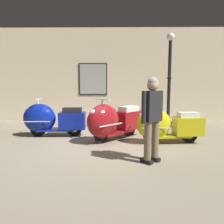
# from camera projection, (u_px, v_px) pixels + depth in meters

# --- Properties ---
(ground_plane) EXTENTS (60.00, 60.00, 0.00)m
(ground_plane) POSITION_uv_depth(u_px,v_px,m) (102.00, 145.00, 5.04)
(ground_plane) COLOR gray
(showroom_back_wall) EXTENTS (18.00, 0.24, 3.71)m
(showroom_back_wall) POSITION_uv_depth(u_px,v_px,m) (107.00, 75.00, 8.65)
(showroom_back_wall) COLOR beige
(showroom_back_wall) RESTS_ON ground
(scooter_0) EXTENTS (1.74, 0.59, 1.05)m
(scooter_0) POSITION_uv_depth(u_px,v_px,m) (50.00, 119.00, 5.89)
(scooter_0) COLOR black
(scooter_0) RESTS_ON ground
(scooter_1) EXTENTS (1.62, 1.65, 1.10)m
(scooter_1) POSITION_uv_depth(u_px,v_px,m) (112.00, 121.00, 5.42)
(scooter_1) COLOR black
(scooter_1) RESTS_ON ground
(scooter_2) EXTENTS (1.66, 0.60, 0.99)m
(scooter_2) POSITION_uv_depth(u_px,v_px,m) (164.00, 125.00, 5.16)
(scooter_2) COLOR black
(scooter_2) RESTS_ON ground
(lamppost) EXTENTS (0.28, 0.28, 3.15)m
(lamppost) POSITION_uv_depth(u_px,v_px,m) (169.00, 79.00, 7.11)
(lamppost) COLOR black
(lamppost) RESTS_ON ground
(visitor_0) EXTENTS (0.43, 0.39, 1.55)m
(visitor_0) POSITION_uv_depth(u_px,v_px,m) (152.00, 114.00, 3.79)
(visitor_0) COLOR black
(visitor_0) RESTS_ON ground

